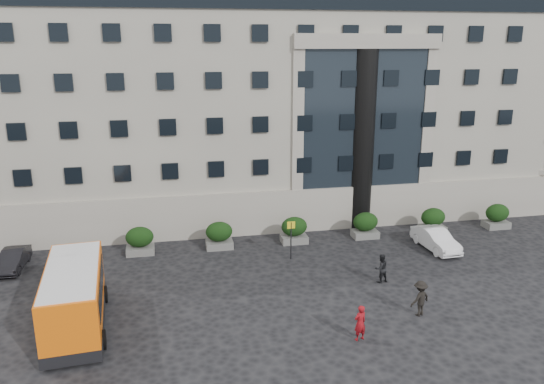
{
  "coord_description": "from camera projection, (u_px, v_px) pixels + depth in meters",
  "views": [
    {
      "loc": [
        -1.91,
        -25.74,
        13.38
      ],
      "look_at": [
        3.95,
        3.4,
        5.0
      ],
      "focal_mm": 35.0,
      "sensor_mm": 36.0,
      "label": 1
    }
  ],
  "objects": [
    {
      "name": "pedestrian_c",
      "position": [
        420.0,
        298.0,
        26.78
      ],
      "size": [
        1.38,
        1.1,
        1.87
      ],
      "primitive_type": "imported",
      "rotation": [
        0.0,
        0.0,
        3.53
      ],
      "color": "black",
      "rests_on": "ground"
    },
    {
      "name": "hedge_d",
      "position": [
        365.0,
        225.0,
        37.59
      ],
      "size": [
        1.8,
        1.26,
        1.84
      ],
      "color": "#5A5A57",
      "rests_on": "ground"
    },
    {
      "name": "parked_car_d",
      "position": [
        22.0,
        215.0,
        40.34
      ],
      "size": [
        3.3,
        5.9,
        1.56
      ],
      "primitive_type": "imported",
      "rotation": [
        0.0,
        0.0,
        0.13
      ],
      "color": "black",
      "rests_on": "ground"
    },
    {
      "name": "minibus",
      "position": [
        74.0,
        296.0,
        25.43
      ],
      "size": [
        3.22,
        7.53,
        3.07
      ],
      "rotation": [
        0.0,
        0.0,
        0.08
      ],
      "color": "orange",
      "rests_on": "ground"
    },
    {
      "name": "hedge_b",
      "position": [
        219.0,
        235.0,
        35.62
      ],
      "size": [
        1.8,
        1.26,
        1.84
      ],
      "color": "#5A5A57",
      "rests_on": "ground"
    },
    {
      "name": "bus_stop_sign",
      "position": [
        291.0,
        234.0,
        33.58
      ],
      "size": [
        0.5,
        0.08,
        2.52
      ],
      "color": "#262628",
      "rests_on": "ground"
    },
    {
      "name": "hedge_e",
      "position": [
        433.0,
        220.0,
        38.58
      ],
      "size": [
        1.8,
        1.26,
        1.84
      ],
      "color": "#5A5A57",
      "rests_on": "ground"
    },
    {
      "name": "parked_car_b",
      "position": [
        13.0,
        260.0,
        32.38
      ],
      "size": [
        1.39,
        3.73,
        1.22
      ],
      "primitive_type": "imported",
      "rotation": [
        0.0,
        0.0,
        -0.03
      ],
      "color": "black",
      "rests_on": "ground"
    },
    {
      "name": "white_taxi",
      "position": [
        436.0,
        239.0,
        35.47
      ],
      "size": [
        1.79,
        4.35,
        1.4
      ],
      "primitive_type": "imported",
      "rotation": [
        0.0,
        0.0,
        0.07
      ],
      "color": "white",
      "rests_on": "ground"
    },
    {
      "name": "ground",
      "position": [
        212.0,
        303.0,
        28.29
      ],
      "size": [
        120.0,
        120.0,
        0.0
      ],
      "primitive_type": "plane",
      "color": "black",
      "rests_on": "ground"
    },
    {
      "name": "hedge_f",
      "position": [
        497.0,
        216.0,
        39.57
      ],
      "size": [
        1.8,
        1.26,
        1.84
      ],
      "color": "#5A5A57",
      "rests_on": "ground"
    },
    {
      "name": "pedestrian_a",
      "position": [
        360.0,
        323.0,
        24.55
      ],
      "size": [
        0.74,
        0.59,
        1.76
      ],
      "primitive_type": "imported",
      "rotation": [
        0.0,
        0.0,
        3.44
      ],
      "color": "maroon",
      "rests_on": "ground"
    },
    {
      "name": "hedge_a",
      "position": [
        140.0,
        240.0,
        34.63
      ],
      "size": [
        1.8,
        1.26,
        1.84
      ],
      "color": "#5A5A57",
      "rests_on": "ground"
    },
    {
      "name": "hedge_c",
      "position": [
        294.0,
        230.0,
        36.61
      ],
      "size": [
        1.8,
        1.26,
        1.84
      ],
      "color": "#5A5A57",
      "rests_on": "ground"
    },
    {
      "name": "pedestrian_b",
      "position": [
        381.0,
        268.0,
        30.54
      ],
      "size": [
        0.96,
        0.82,
        1.72
      ],
      "primitive_type": "imported",
      "rotation": [
        0.0,
        0.0,
        3.37
      ],
      "color": "black",
      "rests_on": "ground"
    },
    {
      "name": "civic_building",
      "position": [
        254.0,
        93.0,
        47.74
      ],
      "size": [
        44.0,
        24.0,
        18.0
      ],
      "primitive_type": "cube",
      "color": "gray",
      "rests_on": "ground"
    },
    {
      "name": "entrance_column",
      "position": [
        362.0,
        141.0,
        38.52
      ],
      "size": [
        1.8,
        1.8,
        13.0
      ],
      "primitive_type": "cylinder",
      "color": "black",
      "rests_on": "ground"
    }
  ]
}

